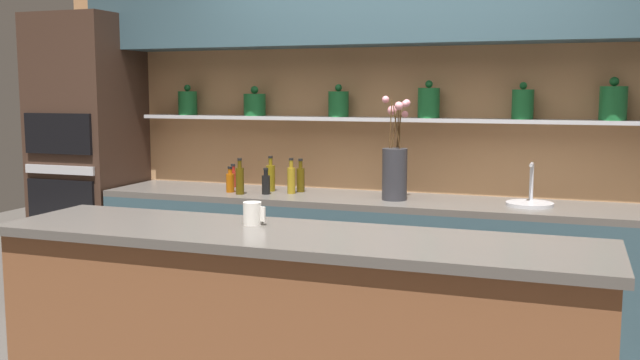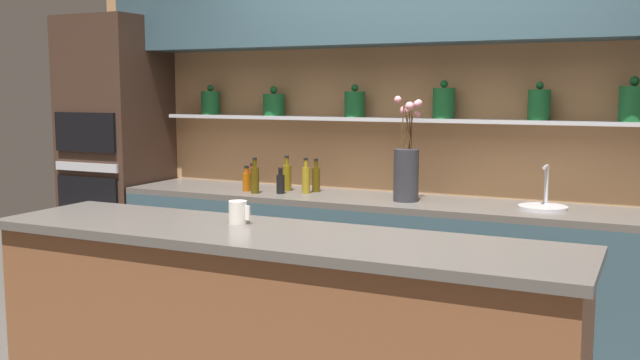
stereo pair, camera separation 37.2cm
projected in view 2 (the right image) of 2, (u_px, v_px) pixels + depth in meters
name	position (u px, v px, depth m)	size (l,w,h in m)	color
back_wall_unit	(419.00, 97.00, 4.61)	(5.20, 0.44, 2.60)	tan
back_counter_unit	(381.00, 269.00, 4.55)	(3.58, 0.62, 0.92)	#334C56
island_counter	(272.00, 351.00, 2.98)	(2.53, 0.61, 1.02)	brown
oven_tower	(117.00, 161.00, 5.38)	(0.65, 0.64, 2.13)	#3D281E
flower_vase	(406.00, 169.00, 4.35)	(0.18, 0.17, 0.64)	#2D2D33
sink_fixture	(543.00, 205.00, 4.08)	(0.28, 0.28, 0.25)	#B7B7BC
bottle_sauce_0	(281.00, 183.00, 4.69)	(0.05, 0.05, 0.17)	black
bottle_oil_1	(287.00, 177.00, 4.82)	(0.06, 0.06, 0.24)	brown
bottle_oil_2	(255.00, 179.00, 4.69)	(0.05, 0.05, 0.24)	#47380A
bottle_oil_3	(316.00, 178.00, 4.76)	(0.05, 0.05, 0.22)	#47380A
bottle_sauce_4	(252.00, 177.00, 5.06)	(0.05, 0.05, 0.16)	maroon
bottle_oil_5	(306.00, 179.00, 4.69)	(0.05, 0.05, 0.23)	olive
bottle_sauce_6	(247.00, 181.00, 4.80)	(0.06, 0.06, 0.17)	#9E4C0A
coffee_mug	(238.00, 212.00, 3.10)	(0.10, 0.08, 0.10)	silver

